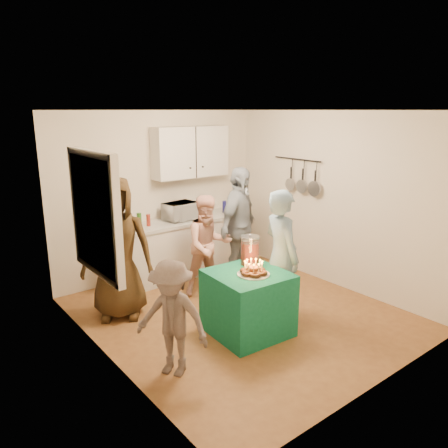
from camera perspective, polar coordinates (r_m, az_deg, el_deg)
floor at (r=5.88m, az=2.15°, el=-11.60°), size 4.00×4.00×0.00m
ceiling at (r=5.27m, az=2.43°, el=14.65°), size 4.00×4.00×0.00m
back_wall at (r=7.04m, az=-8.34°, el=3.87°), size 3.60×3.60×0.00m
left_wall at (r=4.52m, az=-15.42°, el=-2.63°), size 4.00×4.00×0.00m
right_wall at (r=6.71m, az=14.09°, el=3.05°), size 4.00×4.00×0.00m
window_night at (r=4.73m, az=-16.72°, el=1.20°), size 0.04×1.00×1.20m
counter at (r=7.10m, az=-5.47°, el=-3.19°), size 2.20×0.58×0.86m
countertop at (r=6.98m, az=-5.56°, el=0.37°), size 2.24×0.62×0.05m
upper_cabinet at (r=7.08m, az=-4.38°, el=9.36°), size 1.30×0.30×0.80m
pot_rack at (r=7.04m, az=9.34°, el=6.32°), size 0.12×1.00×0.60m
microwave at (r=6.93m, az=-5.74°, el=1.66°), size 0.54×0.40×0.28m
party_table at (r=5.28m, az=3.13°, el=-10.23°), size 0.91×0.91×0.76m
donut_cake at (r=5.04m, az=3.88°, el=-5.68°), size 0.38×0.38×0.18m
punch_jar at (r=5.35m, az=3.41°, el=-3.55°), size 0.22×0.22×0.34m
man_birthday at (r=5.48m, az=7.48°, el=-4.19°), size 0.53×0.69×1.68m
woman_back_left at (r=5.65m, az=-13.84°, el=-3.10°), size 1.07×0.96×1.83m
woman_back_center at (r=6.25m, az=-2.04°, el=-2.80°), size 0.82×0.71×1.45m
woman_back_right at (r=6.56m, az=1.95°, el=-0.37°), size 1.14×0.86×1.80m
child_near_left at (r=4.45m, az=-6.81°, el=-12.15°), size 0.78×0.90×1.21m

